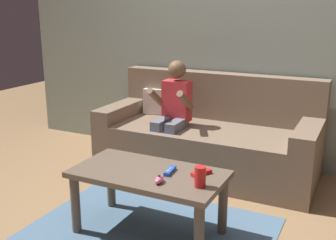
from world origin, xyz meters
TOP-DOWN VIEW (x-y plane):
  - ground_plane at (0.00, 0.00)m, footprint 9.50×9.50m
  - wall_back at (0.00, 1.60)m, footprint 4.75×0.05m
  - couch at (-0.19, 1.21)m, footprint 1.87×0.80m
  - person_seated_on_couch at (-0.45, 1.03)m, footprint 0.33×0.41m
  - coffee_table at (-0.14, 0.04)m, footprint 0.95×0.50m
  - area_rug at (-0.14, 0.04)m, footprint 1.53×1.13m
  - game_remote_red_near_edge at (0.18, 0.13)m, footprint 0.10×0.14m
  - nunchuk_pink at (0.00, -0.09)m, footprint 0.06×0.10m
  - game_remote_blue_far_corner at (-0.01, 0.08)m, footprint 0.05×0.14m
  - soda_can at (0.23, -0.03)m, footprint 0.07×0.07m

SIDE VIEW (x-z plane):
  - ground_plane at x=0.00m, z-range 0.00..0.00m
  - area_rug at x=-0.14m, z-range 0.00..0.01m
  - couch at x=-0.19m, z-range -0.13..0.71m
  - coffee_table at x=-0.14m, z-range 0.14..0.56m
  - game_remote_red_near_edge at x=0.18m, z-range 0.42..0.45m
  - game_remote_blue_far_corner at x=-0.01m, z-range 0.42..0.45m
  - nunchuk_pink at x=0.00m, z-range 0.42..0.47m
  - soda_can at x=0.23m, z-range 0.42..0.55m
  - person_seated_on_couch at x=-0.45m, z-range 0.07..1.05m
  - wall_back at x=0.00m, z-range 0.00..2.50m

